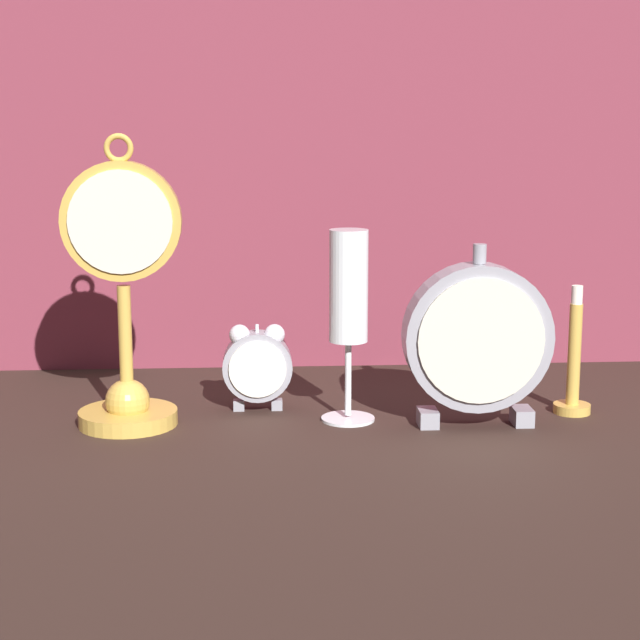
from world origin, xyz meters
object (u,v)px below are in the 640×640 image
Objects in this scene: mantel_clock_silver at (477,339)px; brass_candlestick at (573,372)px; pocket_watch_on_stand at (124,311)px; alarm_clock_twin_bell at (257,363)px; champagne_flute at (349,301)px.

brass_candlestick is at bearing 19.84° from mantel_clock_silver.
alarm_clock_twin_bell is at bearing 19.56° from pocket_watch_on_stand.
mantel_clock_silver is at bearing -17.81° from alarm_clock_twin_bell.
brass_candlestick is at bearing -5.22° from alarm_clock_twin_bell.
alarm_clock_twin_bell is at bearing 162.19° from mantel_clock_silver.
champagne_flute is 1.45× the size of brass_candlestick.
alarm_clock_twin_bell is (0.14, 0.05, -0.07)m from pocket_watch_on_stand.
alarm_clock_twin_bell is at bearing 154.99° from champagne_flute.
champagne_flute is at bearing 167.85° from mantel_clock_silver.
mantel_clock_silver is at bearing -3.86° from pocket_watch_on_stand.
alarm_clock_twin_bell is 0.47× the size of champagne_flute.
pocket_watch_on_stand reaches higher than champagne_flute.
alarm_clock_twin_bell is 0.35m from brass_candlestick.
pocket_watch_on_stand is at bearing -160.44° from alarm_clock_twin_bell.
champagne_flute reaches higher than mantel_clock_silver.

